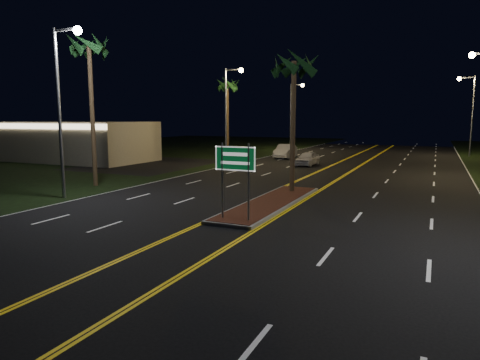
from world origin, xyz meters
The scene contains 14 objects.
ground centered at (0.00, 0.00, 0.00)m, with size 120.00×120.00×0.00m, color black.
grass_left centered at (-30.00, 25.00, 0.00)m, with size 40.00×110.00×0.01m, color black.
median_island centered at (0.00, 7.00, 0.08)m, with size 2.25×10.25×0.17m.
highway_sign centered at (0.00, 2.80, 2.40)m, with size 1.80×0.08×3.20m.
commercial_building centered at (-26.00, 19.99, 2.00)m, with size 15.00×8.12×4.00m.
streetlight_left_near centered at (-10.61, 4.00, 5.66)m, with size 1.91×0.44×9.00m.
streetlight_left_mid centered at (-10.61, 24.00, 5.66)m, with size 1.91×0.44×9.00m.
streetlight_left_far centered at (-10.61, 44.00, 5.66)m, with size 1.91×0.44×9.00m.
streetlight_right_far centered at (10.61, 42.00, 5.66)m, with size 1.91×0.44×9.00m.
palm_median centered at (0.00, 10.50, 7.28)m, with size 2.40×2.40×8.30m.
palm_left_near centered at (-12.50, 8.00, 8.68)m, with size 2.40×2.40×9.80m.
palm_left_far centered at (-12.80, 28.00, 7.75)m, with size 2.40×2.40×8.80m.
car_near centered at (-3.30, 25.51, 0.75)m, with size 1.93×4.50×1.50m, color silver.
car_far centered at (-7.56, 31.75, 0.88)m, with size 2.27×5.29×1.76m, color silver.
Camera 1 is at (7.47, -13.02, 4.34)m, focal length 32.00 mm.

